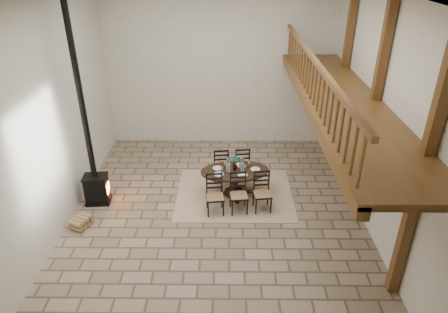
{
  "coord_description": "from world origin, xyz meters",
  "views": [
    {
      "loc": [
        0.26,
        -8.06,
        5.79
      ],
      "look_at": [
        0.17,
        0.4,
        1.3
      ],
      "focal_mm": 32.0,
      "sensor_mm": 36.0,
      "label": 1
    }
  ],
  "objects_px": {
    "wood_stove": "(92,162)",
    "log_stack": "(81,222)",
    "dining_table": "(235,183)",
    "log_basket": "(101,194)"
  },
  "relations": [
    {
      "from": "wood_stove",
      "to": "log_basket",
      "type": "distance_m",
      "value": 0.98
    },
    {
      "from": "wood_stove",
      "to": "log_stack",
      "type": "xyz_separation_m",
      "value": [
        -0.12,
        -0.99,
        -1.03
      ]
    },
    {
      "from": "wood_stove",
      "to": "dining_table",
      "type": "bearing_deg",
      "value": -0.22
    },
    {
      "from": "dining_table",
      "to": "log_basket",
      "type": "distance_m",
      "value": 3.44
    },
    {
      "from": "log_basket",
      "to": "log_stack",
      "type": "distance_m",
      "value": 1.09
    },
    {
      "from": "dining_table",
      "to": "log_stack",
      "type": "bearing_deg",
      "value": -166.99
    },
    {
      "from": "log_stack",
      "to": "dining_table",
      "type": "bearing_deg",
      "value": 19.7
    },
    {
      "from": "dining_table",
      "to": "wood_stove",
      "type": "bearing_deg",
      "value": 178.09
    },
    {
      "from": "wood_stove",
      "to": "log_stack",
      "type": "relative_size",
      "value": 8.61
    },
    {
      "from": "log_basket",
      "to": "log_stack",
      "type": "height_order",
      "value": "log_basket"
    }
  ]
}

